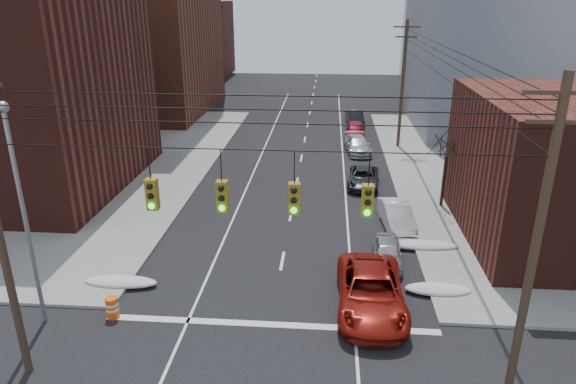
% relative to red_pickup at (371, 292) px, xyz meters
% --- Properties ---
extents(building_brick_far, '(22.00, 18.00, 12.00)m').
position_rel_red_pickup_xyz_m(building_brick_far, '(-30.22, 66.00, 5.14)').
color(building_brick_far, '#471B15').
rests_on(building_brick_far, ground).
extents(building_glass, '(20.00, 18.00, 22.00)m').
position_rel_red_pickup_xyz_m(building_glass, '(19.78, 62.00, 10.14)').
color(building_glass, gray).
rests_on(building_glass, ground).
extents(utility_pole_right, '(2.20, 0.28, 11.00)m').
position_rel_red_pickup_xyz_m(utility_pole_right, '(4.28, -5.00, 4.92)').
color(utility_pole_right, '#473323').
rests_on(utility_pole_right, ground).
extents(utility_pole_far, '(2.20, 0.28, 11.00)m').
position_rel_red_pickup_xyz_m(utility_pole_far, '(4.28, 26.00, 4.92)').
color(utility_pole_far, '#473323').
rests_on(utility_pole_far, ground).
extents(traffic_signals, '(17.00, 0.42, 2.02)m').
position_rel_red_pickup_xyz_m(traffic_signals, '(-4.12, -5.03, 6.30)').
color(traffic_signals, black).
rests_on(traffic_signals, ground).
extents(street_light, '(0.44, 0.44, 9.32)m').
position_rel_red_pickup_xyz_m(street_light, '(-13.72, -2.00, 4.68)').
color(street_light, gray).
rests_on(street_light, ground).
extents(bare_tree, '(2.09, 2.20, 4.93)m').
position_rel_red_pickup_xyz_m(bare_tree, '(5.37, 12.00, 1.46)').
color(bare_tree, black).
rests_on(bare_tree, ground).
extents(snow_nw, '(3.50, 1.08, 0.42)m').
position_rel_red_pickup_xyz_m(snow_nw, '(-11.62, 1.00, -0.65)').
color(snow_nw, silver).
rests_on(snow_nw, ground).
extents(snow_ne, '(3.00, 1.08, 0.42)m').
position_rel_red_pickup_xyz_m(snow_ne, '(3.18, 1.50, -0.65)').
color(snow_ne, silver).
rests_on(snow_ne, ground).
extents(snow_east_far, '(4.00, 1.08, 0.42)m').
position_rel_red_pickup_xyz_m(snow_east_far, '(3.18, 6.00, -0.65)').
color(snow_east_far, silver).
rests_on(snow_east_far, ground).
extents(red_pickup, '(2.89, 6.22, 1.73)m').
position_rel_red_pickup_xyz_m(red_pickup, '(0.00, 0.00, 0.00)').
color(red_pickup, maroon).
rests_on(red_pickup, ground).
extents(parked_car_a, '(1.70, 3.72, 1.24)m').
position_rel_red_pickup_xyz_m(parked_car_a, '(1.13, 4.20, -0.24)').
color(parked_car_a, '#A6A6AB').
rests_on(parked_car_a, ground).
extents(parked_car_b, '(1.97, 4.55, 1.45)m').
position_rel_red_pickup_xyz_m(parked_car_b, '(2.13, 8.72, -0.14)').
color(parked_car_b, silver).
rests_on(parked_car_b, ground).
extents(parked_car_c, '(2.52, 4.75, 1.27)m').
position_rel_red_pickup_xyz_m(parked_car_c, '(0.58, 15.63, -0.23)').
color(parked_car_c, black).
rests_on(parked_car_c, ground).
extents(parked_car_d, '(2.49, 4.99, 1.39)m').
position_rel_red_pickup_xyz_m(parked_car_d, '(0.58, 24.03, -0.17)').
color(parked_car_d, '#BABABF').
rests_on(parked_car_d, ground).
extents(parked_car_e, '(1.85, 4.39, 1.48)m').
position_rel_red_pickup_xyz_m(parked_car_e, '(0.58, 29.36, -0.12)').
color(parked_car_e, maroon).
rests_on(parked_car_e, ground).
extents(parked_car_f, '(1.92, 4.77, 1.54)m').
position_rel_red_pickup_xyz_m(parked_car_f, '(0.74, 34.34, -0.09)').
color(parked_car_f, black).
rests_on(parked_car_f, ground).
extents(lot_car_a, '(4.71, 2.32, 1.48)m').
position_rel_red_pickup_xyz_m(lot_car_a, '(-18.80, 13.55, 0.03)').
color(lot_car_a, silver).
rests_on(lot_car_a, sidewalk_nw).
extents(lot_car_b, '(4.72, 2.83, 1.23)m').
position_rel_red_pickup_xyz_m(lot_car_b, '(-18.73, 16.02, -0.10)').
color(lot_car_b, silver).
rests_on(lot_car_b, sidewalk_nw).
extents(lot_car_d, '(4.94, 3.40, 1.56)m').
position_rel_red_pickup_xyz_m(lot_car_d, '(-21.42, 17.40, 0.07)').
color(lot_car_d, '#BABABF').
rests_on(lot_car_d, sidewalk_nw).
extents(construction_barrel, '(0.72, 0.72, 0.95)m').
position_rel_red_pickup_xyz_m(construction_barrel, '(-10.96, -1.50, -0.38)').
color(construction_barrel, '#FE530D').
rests_on(construction_barrel, ground).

